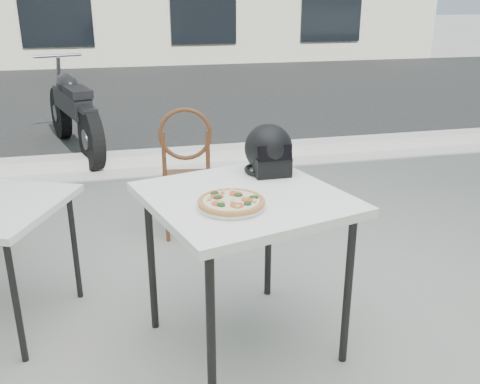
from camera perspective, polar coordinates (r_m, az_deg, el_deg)
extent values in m
plane|color=#A19E99|center=(2.98, 0.58, -13.30)|extent=(80.00, 80.00, 0.00)
cube|color=black|center=(9.57, -9.80, 10.14)|extent=(30.00, 8.00, 0.00)
cube|color=#A19E96|center=(5.67, -6.81, 3.89)|extent=(30.00, 0.25, 0.12)
cube|color=white|center=(2.43, 0.53, -0.74)|extent=(1.03, 1.03, 0.04)
cylinder|color=black|center=(2.21, -3.11, -14.96)|extent=(0.05, 0.05, 0.76)
cylinder|color=black|center=(2.53, 11.42, -10.33)|extent=(0.05, 0.05, 0.76)
cylinder|color=black|center=(2.76, -9.43, -7.45)|extent=(0.05, 0.05, 0.76)
cylinder|color=black|center=(3.03, 3.06, -4.59)|extent=(0.05, 0.05, 0.76)
cylinder|color=white|center=(2.27, -0.93, -1.58)|extent=(0.36, 0.36, 0.01)
torus|color=white|center=(2.27, -0.93, -1.45)|extent=(0.38, 0.38, 0.01)
cylinder|color=#C88849|center=(2.27, -0.93, -1.14)|extent=(0.37, 0.37, 0.01)
torus|color=#C88849|center=(2.26, -0.94, -0.99)|extent=(0.38, 0.38, 0.02)
cylinder|color=#B21317|center=(2.26, -0.94, -0.97)|extent=(0.33, 0.33, 0.00)
cylinder|color=beige|center=(2.26, -0.94, -0.90)|extent=(0.32, 0.32, 0.00)
cylinder|color=#D44725|center=(2.26, 0.85, -0.80)|extent=(0.07, 0.07, 0.00)
cylinder|color=#D44725|center=(2.32, -0.47, -0.20)|extent=(0.07, 0.07, 0.00)
cylinder|color=#D44725|center=(2.30, -2.45, -0.49)|extent=(0.07, 0.07, 0.00)
cylinder|color=#D44725|center=(2.22, -2.34, -1.23)|extent=(0.07, 0.07, 0.00)
cylinder|color=#D44725|center=(2.20, -0.33, -1.43)|extent=(0.07, 0.07, 0.00)
ellipsoid|color=#153C16|center=(2.31, -0.19, -0.30)|extent=(0.05, 0.05, 0.01)
ellipsoid|color=#153C16|center=(2.28, -2.38, -0.57)|extent=(0.05, 0.05, 0.01)
ellipsoid|color=#153C16|center=(2.22, 0.82, -1.20)|extent=(0.04, 0.05, 0.01)
ellipsoid|color=#153C16|center=(2.20, -2.05, -1.36)|extent=(0.05, 0.05, 0.01)
ellipsoid|color=#153C16|center=(2.28, 1.49, -0.53)|extent=(0.05, 0.04, 0.01)
ellipsoid|color=#153C16|center=(2.33, -2.73, -0.10)|extent=(0.05, 0.05, 0.01)
cylinder|color=#D5C382|center=(2.23, -0.83, -0.97)|extent=(0.02, 0.03, 0.02)
cylinder|color=#D5C382|center=(2.33, -1.83, 0.01)|extent=(0.03, 0.03, 0.02)
cylinder|color=#D5C382|center=(2.26, 0.74, -0.69)|extent=(0.02, 0.02, 0.02)
cylinder|color=#D5C382|center=(2.35, -0.87, 0.17)|extent=(0.02, 0.03, 0.02)
cylinder|color=#D5C382|center=(2.17, -0.31, -1.55)|extent=(0.03, 0.03, 0.02)
cylinder|color=#D5C382|center=(2.26, -3.29, -0.72)|extent=(0.02, 0.02, 0.02)
cylinder|color=#D5C382|center=(2.23, 1.56, -0.93)|extent=(0.02, 0.03, 0.02)
cylinder|color=#D5C382|center=(2.22, -2.23, -1.13)|extent=(0.03, 0.03, 0.02)
ellipsoid|color=black|center=(2.71, 3.05, 4.69)|extent=(0.24, 0.26, 0.25)
cube|color=black|center=(2.66, 3.50, 2.68)|extent=(0.18, 0.09, 0.10)
torus|color=black|center=(2.74, 3.01, 2.43)|extent=(0.25, 0.25, 0.02)
cube|color=black|center=(2.60, 3.76, 4.15)|extent=(0.17, 0.04, 0.08)
cube|color=brown|center=(3.84, -5.61, 1.39)|extent=(0.42, 0.42, 0.03)
cylinder|color=brown|center=(4.04, -3.39, -0.71)|extent=(0.03, 0.03, 0.40)
cylinder|color=brown|center=(4.05, -7.55, -0.81)|extent=(0.03, 0.03, 0.40)
cylinder|color=brown|center=(3.77, -3.31, -2.32)|extent=(0.03, 0.03, 0.40)
cylinder|color=brown|center=(3.78, -7.78, -2.42)|extent=(0.03, 0.03, 0.40)
cylinder|color=brown|center=(3.63, -3.44, 3.54)|extent=(0.03, 0.03, 0.39)
cylinder|color=brown|center=(3.63, -8.09, 3.41)|extent=(0.03, 0.03, 0.39)
torus|color=brown|center=(3.58, -5.87, 6.16)|extent=(0.36, 0.09, 0.36)
cylinder|color=black|center=(2.72, -22.78, -10.83)|extent=(0.04, 0.04, 0.64)
cylinder|color=black|center=(3.16, -17.23, -5.61)|extent=(0.04, 0.04, 0.64)
cylinder|color=brown|center=(4.00, -24.04, -2.78)|extent=(0.04, 0.04, 0.40)
cylinder|color=black|center=(6.88, -18.57, 8.01)|extent=(0.28, 0.62, 0.61)
cylinder|color=slate|center=(6.88, -18.57, 8.01)|extent=(0.19, 0.23, 0.20)
cylinder|color=black|center=(5.52, -15.57, 5.46)|extent=(0.28, 0.62, 0.61)
cylinder|color=slate|center=(5.52, -15.57, 5.46)|extent=(0.19, 0.23, 0.20)
cube|color=black|center=(6.14, -17.48, 9.18)|extent=(0.47, 1.08, 0.22)
ellipsoid|color=black|center=(6.26, -17.96, 10.95)|extent=(0.33, 0.47, 0.23)
cube|color=black|center=(5.82, -16.97, 10.20)|extent=(0.33, 0.55, 0.08)
cylinder|color=slate|center=(6.74, -18.74, 10.59)|extent=(0.13, 0.33, 0.73)
cylinder|color=slate|center=(6.58, -18.89, 13.59)|extent=(0.52, 0.17, 0.03)
cube|color=black|center=(5.47, -15.90, 8.39)|extent=(0.20, 0.25, 0.05)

